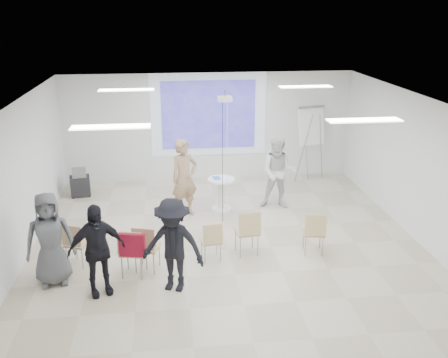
{
  "coord_description": "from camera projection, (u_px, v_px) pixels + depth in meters",
  "views": [
    {
      "loc": [
        -1.15,
        -9.05,
        4.72
      ],
      "look_at": [
        0.0,
        0.8,
        1.25
      ],
      "focal_mm": 40.0,
      "sensor_mm": 36.0,
      "label": 1
    }
  ],
  "objects": [
    {
      "name": "floor",
      "position": [
        229.0,
        252.0,
        10.19
      ],
      "size": [
        8.0,
        9.0,
        0.1
      ],
      "primitive_type": "cube",
      "color": "beige",
      "rests_on": "ground"
    },
    {
      "name": "ceiling",
      "position": [
        229.0,
        101.0,
        9.16
      ],
      "size": [
        8.0,
        9.0,
        0.1
      ],
      "primitive_type": "cube",
      "color": "white",
      "rests_on": "wall_back"
    },
    {
      "name": "wall_back",
      "position": [
        208.0,
        127.0,
        13.94
      ],
      "size": [
        8.0,
        0.1,
        3.0
      ],
      "primitive_type": "cube",
      "color": "silver",
      "rests_on": "floor"
    },
    {
      "name": "wall_left",
      "position": [
        12.0,
        189.0,
        9.23
      ],
      "size": [
        0.1,
        9.0,
        3.0
      ],
      "primitive_type": "cube",
      "color": "silver",
      "rests_on": "floor"
    },
    {
      "name": "wall_right",
      "position": [
        426.0,
        173.0,
        10.12
      ],
      "size": [
        0.1,
        9.0,
        3.0
      ],
      "primitive_type": "cube",
      "color": "silver",
      "rests_on": "floor"
    },
    {
      "name": "projection_halo",
      "position": [
        209.0,
        115.0,
        13.76
      ],
      "size": [
        3.2,
        0.01,
        2.3
      ],
      "primitive_type": "cube",
      "color": "silver",
      "rests_on": "wall_back"
    },
    {
      "name": "projection_image",
      "position": [
        209.0,
        115.0,
        13.75
      ],
      "size": [
        2.6,
        0.01,
        1.9
      ],
      "primitive_type": "cube",
      "color": "#3933B0",
      "rests_on": "wall_back"
    },
    {
      "name": "pedestal_table",
      "position": [
        221.0,
        192.0,
        12.01
      ],
      "size": [
        0.8,
        0.8,
        0.82
      ],
      "rotation": [
        0.0,
        0.0,
        0.24
      ],
      "color": "white",
      "rests_on": "floor"
    },
    {
      "name": "player_left",
      "position": [
        184.0,
        173.0,
        11.5
      ],
      "size": [
        0.92,
        0.81,
        2.09
      ],
      "primitive_type": "imported",
      "rotation": [
        0.0,
        0.0,
        0.48
      ],
      "color": "tan",
      "rests_on": "floor"
    },
    {
      "name": "player_right",
      "position": [
        279.0,
        169.0,
        11.99
      ],
      "size": [
        1.12,
        0.98,
        1.99
      ],
      "primitive_type": "imported",
      "rotation": [
        0.0,
        0.0,
        -0.25
      ],
      "color": "white",
      "rests_on": "floor"
    },
    {
      "name": "controller_left",
      "position": [
        191.0,
        156.0,
        11.64
      ],
      "size": [
        0.09,
        0.12,
        0.04
      ],
      "primitive_type": "cube",
      "rotation": [
        0.0,
        0.0,
        0.48
      ],
      "color": "white",
      "rests_on": "player_left"
    },
    {
      "name": "controller_right",
      "position": [
        270.0,
        152.0,
        12.09
      ],
      "size": [
        0.07,
        0.13,
        0.04
      ],
      "primitive_type": "cube",
      "rotation": [
        0.0,
        0.0,
        -0.25
      ],
      "color": "white",
      "rests_on": "player_right"
    },
    {
      "name": "chair_far_left",
      "position": [
        76.0,
        241.0,
        9.37
      ],
      "size": [
        0.55,
        0.57,
        0.88
      ],
      "rotation": [
        0.0,
        0.0,
        -0.4
      ],
      "color": "tan",
      "rests_on": "floor"
    },
    {
      "name": "chair_left_mid",
      "position": [
        132.0,
        249.0,
        8.98
      ],
      "size": [
        0.53,
        0.56,
        0.95
      ],
      "rotation": [
        0.0,
        0.0,
        -0.22
      ],
      "color": "tan",
      "rests_on": "floor"
    },
    {
      "name": "chair_left_inner",
      "position": [
        146.0,
        245.0,
        9.16
      ],
      "size": [
        0.54,
        0.57,
        0.92
      ],
      "rotation": [
        0.0,
        0.0,
        -0.29
      ],
      "color": "tan",
      "rests_on": "floor"
    },
    {
      "name": "chair_center",
      "position": [
        212.0,
        239.0,
        9.56
      ],
      "size": [
        0.43,
        0.46,
        0.81
      ],
      "rotation": [
        0.0,
        0.0,
        0.14
      ],
      "color": "tan",
      "rests_on": "floor"
    },
    {
      "name": "chair_right_inner",
      "position": [
        248.0,
        229.0,
        9.78
      ],
      "size": [
        0.5,
        0.53,
        0.95
      ],
      "rotation": [
        0.0,
        0.0,
        0.13
      ],
      "color": "tan",
      "rests_on": "floor"
    },
    {
      "name": "chair_right_far",
      "position": [
        314.0,
        230.0,
        9.82
      ],
      "size": [
        0.48,
        0.5,
        0.89
      ],
      "rotation": [
        0.0,
        0.0,
        -0.15
      ],
      "color": "tan",
      "rests_on": "floor"
    },
    {
      "name": "red_jacket",
      "position": [
        132.0,
        245.0,
        8.79
      ],
      "size": [
        0.47,
        0.2,
        0.44
      ],
      "primitive_type": "cube",
      "rotation": [
        0.0,
        0.0,
        -0.22
      ],
      "color": "maroon",
      "rests_on": "chair_left_mid"
    },
    {
      "name": "laptop",
      "position": [
        147.0,
        245.0,
        9.27
      ],
      "size": [
        0.39,
        0.33,
        0.03
      ],
      "primitive_type": "imported",
      "rotation": [
        0.0,
        0.0,
        2.85
      ],
      "color": "black",
      "rests_on": "chair_left_inner"
    },
    {
      "name": "audience_left",
      "position": [
        96.0,
        244.0,
        8.34
      ],
      "size": [
        1.26,
        0.99,
        1.89
      ],
      "primitive_type": "imported",
      "rotation": [
        0.0,
        0.0,
        0.35
      ],
      "color": "black",
      "rests_on": "floor"
    },
    {
      "name": "audience_mid",
      "position": [
        173.0,
        239.0,
        8.46
      ],
      "size": [
        1.4,
        1.08,
        1.92
      ],
      "primitive_type": "imported",
      "rotation": [
        0.0,
        0.0,
        -0.37
      ],
      "color": "black",
      "rests_on": "floor"
    },
    {
      "name": "audience_outer",
      "position": [
        49.0,
        234.0,
        8.67
      ],
      "size": [
        1.04,
        0.8,
        1.92
      ],
      "primitive_type": "imported",
      "rotation": [
        0.0,
        0.0,
        0.21
      ],
      "color": "#5D5D62",
      "rests_on": "floor"
    },
    {
      "name": "flipchart_easel",
      "position": [
        311.0,
        126.0,
        13.71
      ],
      "size": [
        0.9,
        0.7,
        2.12
      ],
      "rotation": [
        0.0,
        0.0,
        0.26
      ],
      "color": "gray",
      "rests_on": "floor"
    },
    {
      "name": "av_cart",
      "position": [
        80.0,
        183.0,
        12.94
      ],
      "size": [
        0.55,
        0.47,
        0.74
      ],
      "rotation": [
        0.0,
        0.0,
        0.17
      ],
      "color": "black",
      "rests_on": "floor"
    },
    {
      "name": "ceiling_projector",
      "position": [
        225.0,
        105.0,
        10.69
      ],
      "size": [
        0.3,
        0.25,
        3.0
      ],
      "color": "white",
      "rests_on": "ceiling"
    },
    {
      "name": "fluor_panel_nw",
      "position": [
        126.0,
        90.0,
        10.85
      ],
      "size": [
        1.2,
        0.3,
        0.02
      ],
      "primitive_type": "cube",
      "color": "white",
      "rests_on": "ceiling"
    },
    {
      "name": "fluor_panel_ne",
      "position": [
        306.0,
        87.0,
        11.28
      ],
      "size": [
        1.2,
        0.3,
        0.02
      ],
      "primitive_type": "cube",
      "color": "white",
      "rests_on": "ceiling"
    },
    {
      "name": "fluor_panel_sw",
      "position": [
        111.0,
        127.0,
        7.56
      ],
      "size": [
        1.2,
        0.3,
        0.02
      ],
      "primitive_type": "cube",
      "color": "white",
      "rests_on": "ceiling"
    },
    {
      "name": "fluor_panel_se",
      "position": [
        364.0,
        120.0,
        8.0
      ],
      "size": [
        1.2,
        0.3,
        0.02
      ],
      "primitive_type": "cube",
      "color": "white",
      "rests_on": "ceiling"
    }
  ]
}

